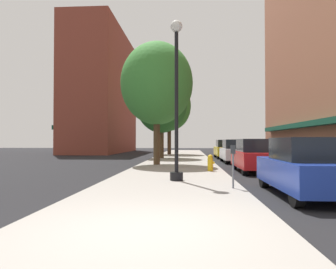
# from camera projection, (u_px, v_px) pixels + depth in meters

# --- Properties ---
(ground_plane) EXTENTS (90.00, 90.00, 0.00)m
(ground_plane) POSITION_uv_depth(u_px,v_px,m) (234.00, 162.00, 22.85)
(ground_plane) COLOR black
(sidewalk_slab) EXTENTS (4.80, 50.00, 0.12)m
(sidewalk_slab) POSITION_uv_depth(u_px,v_px,m) (180.00, 160.00, 24.11)
(sidewalk_slab) COLOR gray
(sidewalk_slab) RESTS_ON ground
(building_far_background) EXTENTS (6.80, 18.00, 16.22)m
(building_far_background) POSITION_uv_depth(u_px,v_px,m) (103.00, 93.00, 42.96)
(building_far_background) COLOR brown
(building_far_background) RESTS_ON ground
(lamppost) EXTENTS (0.48, 0.48, 5.90)m
(lamppost) POSITION_uv_depth(u_px,v_px,m) (176.00, 96.00, 11.53)
(lamppost) COLOR black
(lamppost) RESTS_ON sidewalk_slab
(fire_hydrant) EXTENTS (0.33, 0.26, 0.79)m
(fire_hydrant) POSITION_uv_depth(u_px,v_px,m) (210.00, 163.00, 14.96)
(fire_hydrant) COLOR gold
(fire_hydrant) RESTS_ON sidewalk_slab
(parking_meter_near) EXTENTS (0.14, 0.09, 1.31)m
(parking_meter_near) POSITION_uv_depth(u_px,v_px,m) (233.00, 161.00, 9.58)
(parking_meter_near) COLOR slate
(parking_meter_near) RESTS_ON sidewalk_slab
(tree_near) EXTENTS (4.44, 4.44, 7.55)m
(tree_near) POSITION_uv_depth(u_px,v_px,m) (157.00, 84.00, 19.32)
(tree_near) COLOR #4C3823
(tree_near) RESTS_ON sidewalk_slab
(tree_mid) EXTENTS (4.36, 4.36, 7.13)m
(tree_mid) POSITION_uv_depth(u_px,v_px,m) (161.00, 103.00, 26.52)
(tree_mid) COLOR #4C3823
(tree_mid) RESTS_ON sidewalk_slab
(tree_far) EXTENTS (4.70, 4.70, 7.93)m
(tree_far) POSITION_uv_depth(u_px,v_px,m) (169.00, 106.00, 34.04)
(tree_far) COLOR #422D1E
(tree_far) RESTS_ON sidewalk_slab
(car_blue) EXTENTS (1.80, 4.30, 1.66)m
(car_blue) POSITION_uv_depth(u_px,v_px,m) (306.00, 168.00, 8.86)
(car_blue) COLOR black
(car_blue) RESTS_ON ground
(car_red) EXTENTS (1.80, 4.30, 1.66)m
(car_red) POSITION_uv_depth(u_px,v_px,m) (255.00, 156.00, 15.71)
(car_red) COLOR black
(car_red) RESTS_ON ground
(car_white) EXTENTS (1.80, 4.30, 1.66)m
(car_white) POSITION_uv_depth(u_px,v_px,m) (235.00, 151.00, 22.47)
(car_white) COLOR black
(car_white) RESTS_ON ground
(car_yellow) EXTENTS (1.80, 4.30, 1.66)m
(car_yellow) POSITION_uv_depth(u_px,v_px,m) (225.00, 149.00, 28.28)
(car_yellow) COLOR black
(car_yellow) RESTS_ON ground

